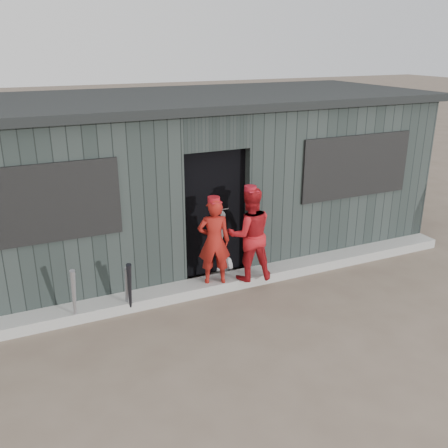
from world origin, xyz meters
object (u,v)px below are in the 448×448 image
player_grey_back (220,240)px  bat_mid (127,289)px  player_red_left (214,241)px  bat_left (74,297)px  player_red_right (250,234)px  dugout (182,176)px  bat_right (130,289)px

player_grey_back → bat_mid: bearing=31.6°
bat_mid → player_red_left: player_red_left is taller
bat_left → player_red_right: player_red_right is taller
bat_left → player_grey_back: 2.40m
player_grey_back → dugout: (-0.15, 1.23, 0.73)m
bat_mid → bat_right: bat_right is taller
bat_left → player_red_left: 2.01m
bat_left → dugout: size_ratio=0.10×
bat_mid → dugout: (1.46, 1.83, 0.94)m
bat_right → player_red_right: 1.84m
bat_left → player_red_left: (1.97, 0.18, 0.35)m
bat_mid → player_red_left: 1.36m
bat_right → dugout: size_ratio=0.10×
bat_mid → dugout: dugout is taller
bat_right → player_red_right: player_red_right is taller
player_red_left → dugout: size_ratio=0.15×
bat_right → player_red_right: (1.79, 0.10, 0.44)m
bat_mid → player_grey_back: player_grey_back is taller
bat_right → player_red_right: size_ratio=0.59×
bat_right → dugout: bearing=53.2°
bat_left → dugout: (2.15, 1.92, 0.86)m
dugout → bat_mid: bearing=-128.6°
bat_left → bat_mid: (0.68, 0.09, -0.08)m
bat_right → dugout: 2.57m
bat_left → player_red_right: (2.49, 0.09, 0.41)m
player_red_right → dugout: dugout is taller
player_red_right → bat_mid: bearing=10.9°
player_red_right → player_grey_back: size_ratio=1.22×
player_red_right → dugout: (-0.34, 1.83, 0.45)m
bat_mid → bat_right: bearing=-81.3°
player_grey_back → dugout: 1.44m
bat_mid → bat_right: 0.12m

